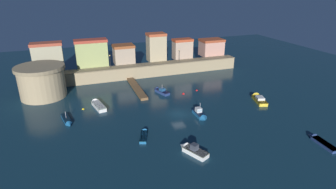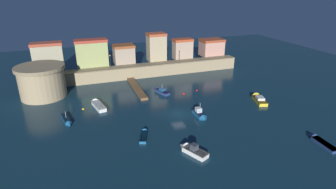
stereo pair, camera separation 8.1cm
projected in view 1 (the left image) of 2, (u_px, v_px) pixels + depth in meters
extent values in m
plane|color=#112D3D|center=(179.00, 114.00, 54.68)|extent=(143.87, 143.87, 0.00)
cube|color=#9E8966|center=(145.00, 71.00, 76.41)|extent=(55.43, 3.25, 3.15)
cube|color=#817053|center=(144.00, 65.00, 75.77)|extent=(55.43, 3.55, 0.24)
cube|color=tan|center=(48.00, 58.00, 69.92)|extent=(7.27, 3.61, 6.62)
cube|color=#A54531|center=(46.00, 44.00, 68.54)|extent=(7.56, 3.75, 0.70)
cube|color=#9CA762|center=(92.00, 55.00, 73.33)|extent=(8.16, 3.67, 6.70)
cube|color=#AA3C2C|center=(90.00, 41.00, 71.94)|extent=(8.49, 3.82, 0.70)
cube|color=tan|center=(124.00, 55.00, 76.85)|extent=(5.53, 4.59, 4.59)
cube|color=brown|center=(123.00, 46.00, 75.85)|extent=(5.75, 4.77, 0.70)
cube|color=tan|center=(156.00, 48.00, 79.07)|extent=(5.02, 4.02, 7.28)
cube|color=#B14C2C|center=(156.00, 34.00, 77.56)|extent=(5.22, 4.18, 0.70)
cube|color=tan|center=(182.00, 50.00, 81.63)|extent=(5.52, 3.26, 5.23)
cube|color=#B64526|center=(183.00, 40.00, 80.51)|extent=(5.74, 3.39, 0.70)
cube|color=tan|center=(211.00, 48.00, 85.62)|extent=(6.69, 4.80, 4.40)
cube|color=#9F4326|center=(212.00, 40.00, 84.67)|extent=(6.96, 4.99, 0.70)
cylinder|color=#9E8966|center=(42.00, 83.00, 61.99)|extent=(9.88, 9.88, 6.50)
cylinder|color=#867556|center=(39.00, 68.00, 60.62)|extent=(10.67, 10.67, 0.80)
cube|color=brown|center=(137.00, 88.00, 67.48)|extent=(1.69, 15.01, 0.61)
cylinder|color=#4B3621|center=(134.00, 80.00, 72.94)|extent=(0.20, 0.20, 0.70)
cylinder|color=#4B3621|center=(137.00, 84.00, 70.32)|extent=(0.20, 0.20, 0.70)
cylinder|color=#4B3621|center=(140.00, 87.00, 67.70)|extent=(0.20, 0.20, 0.70)
cylinder|color=#4B3621|center=(143.00, 92.00, 65.08)|extent=(0.20, 0.20, 0.70)
cylinder|color=#4B3621|center=(146.00, 96.00, 62.47)|extent=(0.20, 0.20, 0.70)
cylinder|color=black|center=(110.00, 62.00, 72.23)|extent=(0.12, 0.12, 3.16)
sphere|color=#F9D172|center=(110.00, 56.00, 71.57)|extent=(0.32, 0.32, 0.32)
cylinder|color=black|center=(179.00, 56.00, 78.37)|extent=(0.12, 0.12, 3.10)
sphere|color=#F9D172|center=(179.00, 50.00, 77.73)|extent=(0.32, 0.32, 0.32)
cube|color=white|center=(195.00, 152.00, 41.70)|extent=(3.21, 4.33, 0.78)
cone|color=white|center=(183.00, 146.00, 43.33)|extent=(1.88, 1.69, 1.54)
cube|color=#6D704E|center=(196.00, 150.00, 41.56)|extent=(3.28, 4.41, 0.08)
cube|color=#333842|center=(194.00, 147.00, 41.55)|extent=(1.31, 1.34, 0.90)
cube|color=#99B7C6|center=(192.00, 145.00, 41.86)|extent=(0.80, 0.43, 0.54)
cube|color=navy|center=(162.00, 92.00, 64.92)|extent=(2.70, 4.42, 0.69)
cone|color=navy|center=(156.00, 89.00, 66.82)|extent=(1.64, 1.55, 1.33)
cube|color=#151737|center=(162.00, 91.00, 64.80)|extent=(2.75, 4.51, 0.08)
cube|color=navy|center=(162.00, 89.00, 64.66)|extent=(1.44, 1.49, 0.61)
cube|color=#99B7C6|center=(161.00, 89.00, 65.08)|extent=(0.96, 0.38, 0.37)
cylinder|color=#B2B2B7|center=(162.00, 88.00, 64.52)|extent=(0.08, 0.08, 1.40)
cube|color=#195689|center=(199.00, 114.00, 53.90)|extent=(1.50, 3.71, 0.75)
cone|color=#195689|center=(204.00, 119.00, 51.87)|extent=(1.38, 1.06, 1.36)
cube|color=#0F203F|center=(199.00, 113.00, 53.77)|extent=(1.53, 3.79, 0.08)
cube|color=silver|center=(199.00, 110.00, 53.89)|extent=(1.07, 1.18, 0.82)
cube|color=#99B7C6|center=(200.00, 111.00, 53.37)|extent=(0.95, 0.08, 0.49)
cylinder|color=#B2B2B7|center=(200.00, 108.00, 53.08)|extent=(0.08, 0.08, 2.14)
cube|color=navy|center=(325.00, 144.00, 43.99)|extent=(1.70, 4.66, 0.54)
cone|color=navy|center=(311.00, 135.00, 46.55)|extent=(1.38, 1.37, 1.29)
cube|color=#0E1C35|center=(325.00, 143.00, 43.90)|extent=(1.73, 4.75, 0.08)
cube|color=white|center=(99.00, 106.00, 57.25)|extent=(2.62, 5.44, 0.83)
cone|color=white|center=(94.00, 101.00, 59.83)|extent=(1.76, 1.68, 1.51)
cube|color=slate|center=(99.00, 105.00, 57.11)|extent=(2.67, 5.55, 0.08)
cube|color=#195689|center=(144.00, 137.00, 46.14)|extent=(2.31, 3.89, 0.52)
cone|color=#195689|center=(145.00, 130.00, 48.30)|extent=(1.35, 1.34, 1.06)
cube|color=#0C2F38|center=(144.00, 136.00, 46.05)|extent=(2.36, 3.97, 0.08)
cube|color=gold|center=(260.00, 100.00, 60.12)|extent=(3.21, 5.31, 0.76)
cone|color=gold|center=(255.00, 95.00, 63.03)|extent=(2.07, 1.85, 1.73)
cube|color=#7C6010|center=(260.00, 99.00, 59.99)|extent=(3.28, 5.41, 0.08)
cube|color=silver|center=(260.00, 98.00, 59.82)|extent=(2.04, 2.34, 0.51)
cube|color=#195689|center=(66.00, 119.00, 52.17)|extent=(1.98, 4.58, 0.52)
cone|color=#195689|center=(70.00, 125.00, 49.95)|extent=(1.32, 1.43, 1.10)
cube|color=#0B273F|center=(66.00, 118.00, 52.09)|extent=(2.02, 4.67, 0.08)
cylinder|color=#B2B2B7|center=(66.00, 115.00, 51.75)|extent=(0.08, 0.08, 1.32)
sphere|color=yellow|center=(83.00, 109.00, 56.77)|extent=(0.50, 0.50, 0.50)
sphere|color=red|center=(197.00, 91.00, 66.69)|extent=(0.49, 0.49, 0.49)
sphere|color=red|center=(183.00, 94.00, 64.57)|extent=(0.60, 0.60, 0.60)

